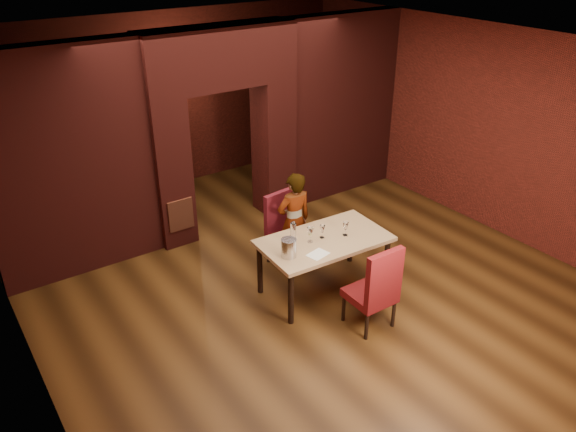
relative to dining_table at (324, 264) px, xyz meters
name	(u,v)px	position (x,y,z in m)	size (l,w,h in m)	color
floor	(296,276)	(-0.12, 0.46, -0.40)	(8.00, 8.00, 0.00)	#4B2D12
ceiling	(298,47)	(-0.12, 0.46, 2.80)	(7.00, 8.00, 0.04)	silver
wall_back	(169,102)	(-0.12, 4.46, 1.20)	(7.00, 0.04, 3.20)	maroon
wall_left	(9,254)	(-3.62, 0.46, 1.20)	(0.04, 8.00, 3.20)	maroon
wall_right	(473,125)	(3.38, 0.46, 1.20)	(0.04, 8.00, 3.20)	maroon
pillar_left	(169,172)	(-1.07, 2.46, 0.75)	(0.55, 0.55, 2.30)	maroon
pillar_right	(274,147)	(0.83, 2.46, 0.75)	(0.55, 0.55, 2.30)	maroon
lintel	(218,57)	(-0.12, 2.46, 2.35)	(2.45, 0.55, 0.90)	maroon
wing_wall_left	(68,165)	(-2.48, 2.46, 1.20)	(2.27, 0.35, 3.20)	maroon
wing_wall_right	(340,107)	(2.24, 2.46, 1.20)	(2.27, 0.35, 3.20)	maroon
vent_panel	(181,215)	(-1.07, 2.16, 0.15)	(0.40, 0.03, 0.50)	#AD5132
rear_door	(153,136)	(-0.52, 4.40, 0.65)	(0.90, 0.08, 2.10)	black
rear_door_frame	(154,137)	(-0.52, 4.36, 0.65)	(1.02, 0.04, 2.22)	black
dining_table	(324,264)	(0.00, 0.00, 0.00)	(1.70, 0.96, 0.80)	tan
chair_far	(288,231)	(0.00, 0.84, 0.14)	(0.49, 0.49, 1.08)	maroon
chair_near	(370,285)	(0.00, -0.91, 0.18)	(0.52, 0.52, 1.15)	maroon
person_seated	(294,221)	(0.03, 0.73, 0.34)	(0.54, 0.35, 1.47)	silver
wine_glass_a	(310,235)	(-0.20, 0.04, 0.51)	(0.09, 0.09, 0.22)	white
wine_glass_b	(322,232)	(-0.01, 0.04, 0.49)	(0.07, 0.07, 0.18)	white
wine_glass_c	(345,229)	(0.29, -0.08, 0.50)	(0.08, 0.08, 0.20)	white
tasting_sheet	(318,254)	(-0.31, -0.26, 0.40)	(0.26, 0.19, 0.00)	white
wine_bucket	(289,248)	(-0.64, -0.09, 0.52)	(0.20, 0.20, 0.24)	#B4B4BC
water_bottle	(293,233)	(-0.42, 0.12, 0.56)	(0.08, 0.08, 0.33)	white
potted_plant	(326,238)	(0.71, 0.82, -0.21)	(0.35, 0.30, 0.39)	#2C6425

